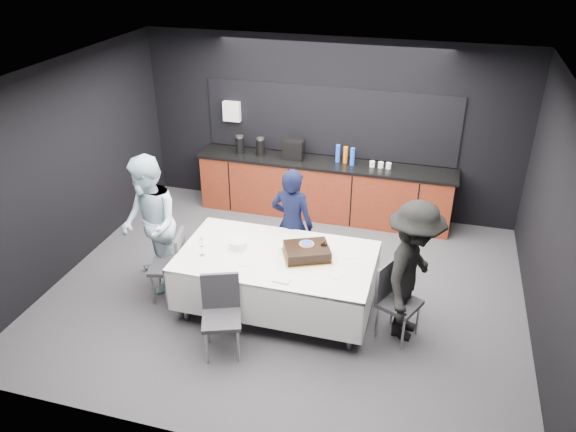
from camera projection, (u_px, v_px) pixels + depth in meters
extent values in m
plane|color=#3F3E43|center=(286.00, 290.00, 7.37)|extent=(6.00, 6.00, 0.00)
cube|color=white|center=(285.00, 77.00, 6.05)|extent=(6.00, 5.00, 0.04)
cube|color=black|center=(329.00, 127.00, 8.83)|extent=(6.00, 0.04, 2.80)
cube|color=black|center=(202.00, 322.00, 4.58)|extent=(6.00, 0.04, 2.80)
cube|color=black|center=(68.00, 167.00, 7.42)|extent=(0.04, 5.00, 2.80)
cube|color=black|center=(555.00, 227.00, 5.99)|extent=(0.04, 5.00, 2.80)
cube|color=#5E1E0E|center=(323.00, 190.00, 9.02)|extent=(4.00, 0.60, 0.90)
cube|color=black|center=(324.00, 163.00, 8.80)|extent=(4.10, 0.64, 0.04)
cube|color=black|center=(329.00, 122.00, 8.77)|extent=(4.00, 0.03, 1.10)
cube|color=white|center=(232.00, 111.00, 9.08)|extent=(0.28, 0.12, 0.32)
cylinder|color=black|center=(240.00, 145.00, 9.07)|extent=(0.14, 0.14, 0.26)
cylinder|color=black|center=(261.00, 147.00, 8.98)|extent=(0.14, 0.14, 0.26)
cube|color=black|center=(294.00, 149.00, 8.84)|extent=(0.32, 0.24, 0.30)
cylinder|color=blue|center=(338.00, 153.00, 8.72)|extent=(0.07, 0.07, 0.28)
cylinder|color=orange|center=(345.00, 155.00, 8.70)|extent=(0.07, 0.07, 0.26)
cylinder|color=blue|center=(352.00, 157.00, 8.60)|extent=(0.07, 0.07, 0.28)
cylinder|color=white|center=(372.00, 164.00, 8.59)|extent=(0.08, 0.08, 0.09)
cylinder|color=white|center=(381.00, 165.00, 8.56)|extent=(0.08, 0.08, 0.09)
cylinder|color=white|center=(389.00, 166.00, 8.53)|extent=(0.08, 0.08, 0.09)
cylinder|color=#99999E|center=(240.00, 137.00, 9.00)|extent=(0.12, 0.12, 0.03)
cylinder|color=#99999E|center=(260.00, 139.00, 8.91)|extent=(0.12, 0.12, 0.03)
cylinder|color=#99999E|center=(184.00, 293.00, 6.66)|extent=(0.06, 0.06, 0.75)
cylinder|color=#99999E|center=(216.00, 251.00, 7.51)|extent=(0.06, 0.06, 0.75)
cylinder|color=#99999E|center=(351.00, 322.00, 6.18)|extent=(0.06, 0.06, 0.75)
cylinder|color=#99999E|center=(365.00, 274.00, 7.03)|extent=(0.06, 0.06, 0.75)
cube|color=silver|center=(277.00, 257.00, 6.67)|extent=(2.32, 1.32, 0.04)
cube|color=silver|center=(260.00, 307.00, 6.24)|extent=(2.32, 0.02, 0.55)
cube|color=silver|center=(291.00, 248.00, 7.34)|extent=(2.32, 0.02, 0.55)
cube|color=silver|center=(190.00, 261.00, 7.07)|extent=(0.02, 1.32, 0.55)
cube|color=silver|center=(371.00, 290.00, 6.52)|extent=(0.02, 1.32, 0.55)
cube|color=gold|center=(307.00, 256.00, 6.63)|extent=(0.69, 0.64, 0.01)
cube|color=black|center=(307.00, 252.00, 6.60)|extent=(0.63, 0.58, 0.11)
cube|color=black|center=(307.00, 247.00, 6.57)|extent=(0.63, 0.58, 0.01)
cylinder|color=orange|center=(307.00, 244.00, 6.62)|extent=(0.18, 0.18, 0.00)
cylinder|color=blue|center=(307.00, 243.00, 6.62)|extent=(0.15, 0.15, 0.01)
sphere|color=black|center=(324.00, 242.00, 6.62)|extent=(0.04, 0.04, 0.04)
sphere|color=black|center=(325.00, 244.00, 6.58)|extent=(0.04, 0.04, 0.04)
sphere|color=black|center=(322.00, 244.00, 6.59)|extent=(0.04, 0.04, 0.04)
cylinder|color=white|center=(238.00, 244.00, 6.78)|extent=(0.22, 0.22, 0.10)
cylinder|color=white|center=(246.00, 262.00, 6.53)|extent=(0.21, 0.21, 0.01)
cylinder|color=white|center=(349.00, 255.00, 6.65)|extent=(0.18, 0.18, 0.01)
cylinder|color=white|center=(336.00, 274.00, 6.30)|extent=(0.18, 0.18, 0.01)
cylinder|color=white|center=(293.00, 242.00, 6.92)|extent=(0.19, 0.19, 0.01)
cube|color=white|center=(282.00, 280.00, 6.17)|extent=(0.18, 0.12, 0.03)
cylinder|color=white|center=(202.00, 255.00, 6.66)|extent=(0.06, 0.06, 0.00)
cylinder|color=white|center=(202.00, 250.00, 6.63)|extent=(0.01, 0.01, 0.12)
cylinder|color=white|center=(201.00, 243.00, 6.58)|extent=(0.05, 0.05, 0.10)
cube|color=#323237|center=(167.00, 267.00, 7.04)|extent=(0.51, 0.51, 0.05)
cube|color=#323237|center=(180.00, 250.00, 6.91)|extent=(0.14, 0.42, 0.45)
cylinder|color=#99999E|center=(159.00, 274.00, 7.30)|extent=(0.03, 0.03, 0.44)
cylinder|color=#99999E|center=(153.00, 289.00, 7.00)|extent=(0.03, 0.03, 0.44)
cylinder|color=#99999E|center=(185.00, 275.00, 7.29)|extent=(0.03, 0.03, 0.44)
cylinder|color=#99999E|center=(180.00, 290.00, 6.99)|extent=(0.03, 0.03, 0.44)
cube|color=#323237|center=(399.00, 304.00, 6.36)|extent=(0.56, 0.56, 0.05)
cube|color=#323237|center=(387.00, 279.00, 6.35)|extent=(0.21, 0.40, 0.45)
cylinder|color=#99999E|center=(403.00, 333.00, 6.26)|extent=(0.03, 0.03, 0.44)
cylinder|color=#99999E|center=(418.00, 319.00, 6.49)|extent=(0.03, 0.03, 0.44)
cylinder|color=#99999E|center=(377.00, 321.00, 6.45)|extent=(0.03, 0.03, 0.44)
cylinder|color=#99999E|center=(392.00, 307.00, 6.68)|extent=(0.03, 0.03, 0.44)
cube|color=#323237|center=(221.00, 320.00, 6.11)|extent=(0.54, 0.54, 0.05)
cube|color=#323237|center=(220.00, 291.00, 6.16)|extent=(0.41, 0.19, 0.45)
cylinder|color=#99999E|center=(207.00, 347.00, 6.06)|extent=(0.03, 0.03, 0.44)
cylinder|color=#99999E|center=(238.00, 345.00, 6.09)|extent=(0.03, 0.03, 0.44)
cylinder|color=#99999E|center=(208.00, 327.00, 6.36)|extent=(0.03, 0.03, 0.44)
cylinder|color=#99999E|center=(238.00, 325.00, 6.38)|extent=(0.03, 0.03, 0.44)
imported|color=black|center=(292.00, 225.00, 7.30)|extent=(0.61, 0.44, 1.57)
imported|color=silver|center=(150.00, 225.00, 7.06)|extent=(1.09, 1.11, 1.81)
imported|color=black|center=(412.00, 272.00, 6.22)|extent=(0.82, 1.19, 1.70)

